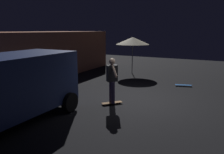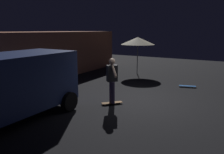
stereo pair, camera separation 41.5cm
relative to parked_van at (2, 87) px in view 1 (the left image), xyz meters
The scene contains 7 objects.
ground_plane 4.97m from the parked_van, 35.60° to the right, with size 28.00×28.00×0.00m, color black.
low_building 6.57m from the parked_van, 47.98° to the left, with size 13.53×4.17×2.63m.
parked_van is the anchor object (origin of this frame).
patio_umbrella 9.13m from the parked_van, ahead, with size 2.10×2.10×2.30m.
skateboard_ridden 3.80m from the parked_van, 32.34° to the right, with size 0.71×0.68×0.07m.
skateboard_spare 8.16m from the parked_van, 28.35° to the right, with size 0.41×0.80×0.07m.
skater 3.64m from the parked_van, 32.34° to the right, with size 0.73×0.78×1.67m.
Camera 1 is at (-7.92, -2.80, 2.75)m, focal length 35.61 mm.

